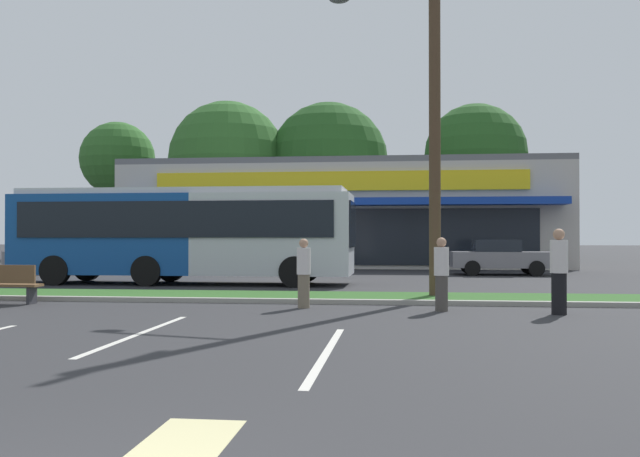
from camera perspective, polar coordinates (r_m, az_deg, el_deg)
grass_median at (r=17.90m, az=-1.02°, el=-5.70°), size 56.00×2.20×0.12m
curb_lip at (r=16.70m, az=-1.57°, el=-6.07°), size 56.00×0.24×0.12m
parking_stripe_1 at (r=12.02m, az=-14.80°, el=-8.46°), size 0.12×4.80×0.01m
parking_stripe_2 at (r=9.80m, az=0.55°, el=-10.27°), size 0.12×4.80×0.01m
lot_arrow at (r=5.70m, az=-11.55°, el=-17.36°), size 0.70×1.60×0.01m
storefront_building at (r=39.42m, az=2.21°, el=1.08°), size 23.10×12.58×5.62m
tree_far_left at (r=54.86m, az=-16.49°, el=5.54°), size 5.65×5.65×10.36m
tree_left at (r=48.67m, az=-7.71°, el=5.66°), size 8.21×8.21×11.07m
tree_mid_left at (r=48.32m, az=0.72°, el=5.57°), size 8.31×8.31×11.02m
tree_mid at (r=48.35m, az=12.82°, el=6.00°), size 6.94×6.94×10.69m
utility_pole at (r=18.42m, az=9.12°, el=13.31°), size 3.16×2.36×11.44m
city_bus at (r=23.90m, az=-11.26°, el=-0.32°), size 11.60×2.73×3.25m
bus_stop_bench at (r=18.24m, az=-24.64°, el=-4.16°), size 1.60×0.45×0.95m
car_1 at (r=29.84m, az=14.74°, el=-2.30°), size 4.13×2.01×1.48m
car_3 at (r=32.42m, az=-20.75°, el=-2.20°), size 4.42×1.93×1.38m
pedestrian_near_bench at (r=15.21m, az=10.07°, el=-3.76°), size 0.33×0.33×1.61m
pedestrian_by_pole at (r=15.66m, az=-1.37°, el=-3.73°), size 0.32×0.32×1.58m
pedestrian_mid at (r=15.19m, az=19.26°, el=-3.39°), size 0.36×0.36×1.80m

